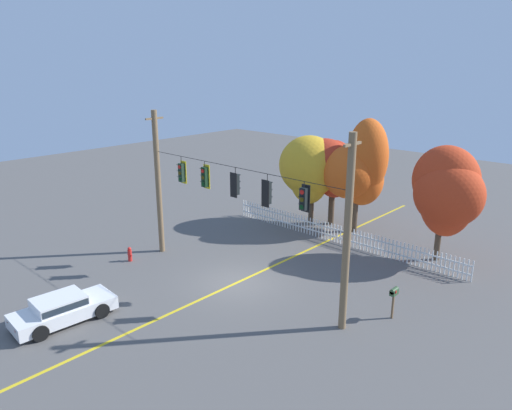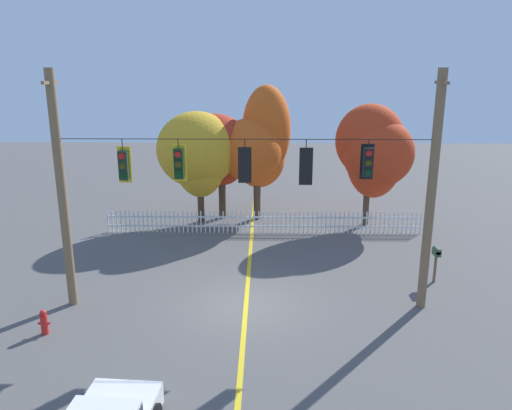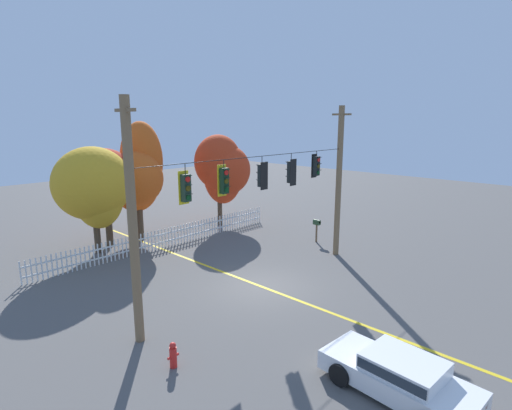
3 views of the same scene
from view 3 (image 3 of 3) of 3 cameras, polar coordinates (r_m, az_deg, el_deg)
The scene contains 16 objects.
ground at distance 18.18m, azimuth 0.82°, elevation -11.58°, with size 80.00×80.00×0.00m, color #565451.
lane_centerline_stripe at distance 18.18m, azimuth 0.82°, elevation -11.57°, with size 0.16×36.00×0.01m, color gold.
signal_support_span at distance 16.97m, azimuth 0.86°, elevation 1.12°, with size 12.47×1.10×8.02m.
traffic_signal_westbound_side at distance 14.19m, azimuth -10.00°, elevation 2.43°, with size 0.43×0.38×1.46m.
traffic_signal_eastbound_side at distance 15.32m, azimuth -4.60°, elevation 3.48°, with size 0.43×0.38×1.41m.
traffic_signal_northbound_primary at distance 16.81m, azimuth 0.88°, elevation 4.23°, with size 0.43×0.38×1.40m.
traffic_signal_northbound_secondary at distance 18.30m, azimuth 5.04°, elevation 4.71°, with size 0.43×0.38×1.46m.
traffic_signal_southbound_primary at distance 19.89m, azimuth 8.57°, elevation 5.54°, with size 0.43×0.38×1.32m.
white_picket_fence at distance 24.07m, azimuth -12.39°, elevation -4.47°, with size 15.79×0.06×1.13m.
autumn_maple_near_fence at distance 23.25m, azimuth -22.11°, elevation 2.71°, with size 4.20×3.68×5.93m.
autumn_maple_mid at distance 24.20m, azimuth -20.80°, elevation 3.34°, with size 3.77×3.28×5.78m.
autumn_oak_far_east at distance 25.27m, azimuth -16.60°, elevation 4.20°, with size 3.88×3.62×7.23m.
autumn_maple_far_west at distance 27.92m, azimuth -4.79°, elevation 5.28°, with size 3.96×3.38×6.33m.
parked_car at distance 12.23m, azimuth 19.79°, elevation -21.83°, with size 2.06×4.21×1.15m.
fire_hydrant at distance 12.99m, azimuth -11.74°, elevation -20.23°, with size 0.38×0.22×0.81m.
roadside_mailbox at distance 24.43m, azimuth 8.67°, elevation -2.67°, with size 0.25×0.44×1.41m.
Camera 3 is at (-12.32, -11.22, 7.27)m, focal length 28.04 mm.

